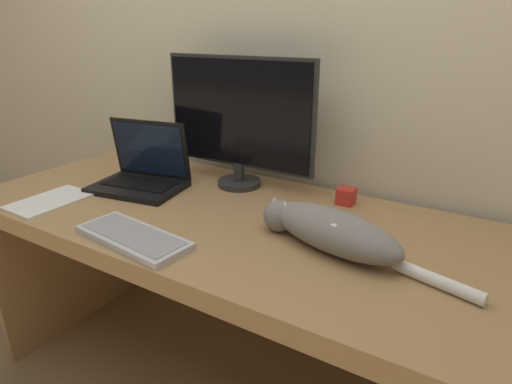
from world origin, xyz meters
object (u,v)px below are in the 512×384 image
monitor (239,119)px  cat (330,229)px  laptop (142,175)px  external_keyboard (133,237)px

monitor → cat: bearing=-31.0°
monitor → laptop: monitor is taller
monitor → cat: monitor is taller
monitor → laptop: (-0.30, -0.21, -0.21)m
monitor → external_keyboard: size_ratio=1.63×
monitor → laptop: size_ratio=1.68×
laptop → monitor: bearing=25.2°
laptop → external_keyboard: laptop is taller
cat → monitor: bearing=163.3°
monitor → external_keyboard: monitor is taller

